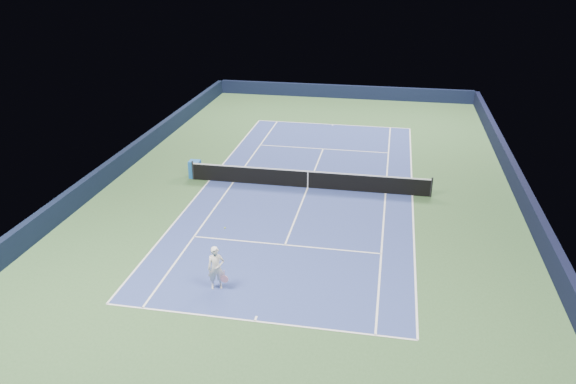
# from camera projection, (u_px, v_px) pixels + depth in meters

# --- Properties ---
(ground) EXTENTS (40.00, 40.00, 0.00)m
(ground) POSITION_uv_depth(u_px,v_px,m) (308.00, 188.00, 29.96)
(ground) COLOR #32532D
(ground) RESTS_ON ground
(wall_far) EXTENTS (22.00, 0.35, 1.10)m
(wall_far) POSITION_uv_depth(u_px,v_px,m) (344.00, 92.00, 47.59)
(wall_far) COLOR black
(wall_far) RESTS_ON ground
(wall_right) EXTENTS (0.35, 40.00, 1.10)m
(wall_right) POSITION_uv_depth(u_px,v_px,m) (523.00, 193.00, 27.90)
(wall_right) COLOR black
(wall_right) RESTS_ON ground
(wall_left) EXTENTS (0.35, 40.00, 1.10)m
(wall_left) POSITION_uv_depth(u_px,v_px,m) (118.00, 165.00, 31.58)
(wall_left) COLOR black
(wall_left) RESTS_ON ground
(court_surface) EXTENTS (10.97, 23.77, 0.01)m
(court_surface) POSITION_uv_depth(u_px,v_px,m) (308.00, 188.00, 29.96)
(court_surface) COLOR navy
(court_surface) RESTS_ON ground
(baseline_far) EXTENTS (10.97, 0.08, 0.00)m
(baseline_far) POSITION_uv_depth(u_px,v_px,m) (333.00, 124.00, 40.66)
(baseline_far) COLOR white
(baseline_far) RESTS_ON ground
(baseline_near) EXTENTS (10.97, 0.08, 0.00)m
(baseline_near) POSITION_uv_depth(u_px,v_px,m) (255.00, 321.00, 19.25)
(baseline_near) COLOR white
(baseline_near) RESTS_ON ground
(sideline_doubles_right) EXTENTS (0.08, 23.77, 0.00)m
(sideline_doubles_right) POSITION_uv_depth(u_px,v_px,m) (412.00, 195.00, 29.03)
(sideline_doubles_right) COLOR white
(sideline_doubles_right) RESTS_ON ground
(sideline_doubles_left) EXTENTS (0.08, 23.77, 0.00)m
(sideline_doubles_left) POSITION_uv_depth(u_px,v_px,m) (209.00, 180.00, 30.89)
(sideline_doubles_left) COLOR white
(sideline_doubles_left) RESTS_ON ground
(sideline_singles_right) EXTENTS (0.08, 23.77, 0.00)m
(sideline_singles_right) POSITION_uv_depth(u_px,v_px,m) (386.00, 193.00, 29.26)
(sideline_singles_right) COLOR white
(sideline_singles_right) RESTS_ON ground
(sideline_singles_left) EXTENTS (0.08, 23.77, 0.00)m
(sideline_singles_left) POSITION_uv_depth(u_px,v_px,m) (233.00, 182.00, 30.65)
(sideline_singles_left) COLOR white
(sideline_singles_left) RESTS_ON ground
(service_line_far) EXTENTS (8.23, 0.08, 0.00)m
(service_line_far) POSITION_uv_depth(u_px,v_px,m) (323.00, 149.00, 35.72)
(service_line_far) COLOR white
(service_line_far) RESTS_ON ground
(service_line_near) EXTENTS (8.23, 0.08, 0.00)m
(service_line_near) POSITION_uv_depth(u_px,v_px,m) (285.00, 245.00, 24.19)
(service_line_near) COLOR white
(service_line_near) RESTS_ON ground
(center_service_line) EXTENTS (0.08, 12.80, 0.00)m
(center_service_line) POSITION_uv_depth(u_px,v_px,m) (308.00, 188.00, 29.96)
(center_service_line) COLOR white
(center_service_line) RESTS_ON ground
(center_mark_far) EXTENTS (0.08, 0.30, 0.00)m
(center_mark_far) POSITION_uv_depth(u_px,v_px,m) (333.00, 125.00, 40.52)
(center_mark_far) COLOR white
(center_mark_far) RESTS_ON ground
(center_mark_near) EXTENTS (0.08, 0.30, 0.00)m
(center_mark_near) POSITION_uv_depth(u_px,v_px,m) (256.00, 319.00, 19.39)
(center_mark_near) COLOR white
(center_mark_near) RESTS_ON ground
(tennis_net) EXTENTS (12.90, 0.10, 1.07)m
(tennis_net) POSITION_uv_depth(u_px,v_px,m) (308.00, 179.00, 29.76)
(tennis_net) COLOR black
(tennis_net) RESTS_ON ground
(sponsor_cube) EXTENTS (0.64, 0.56, 0.98)m
(sponsor_cube) POSITION_uv_depth(u_px,v_px,m) (195.00, 169.00, 31.14)
(sponsor_cube) COLOR #1D5CAE
(sponsor_cube) RESTS_ON ground
(tennis_player) EXTENTS (0.84, 1.34, 2.07)m
(tennis_player) POSITION_uv_depth(u_px,v_px,m) (216.00, 268.00, 20.80)
(tennis_player) COLOR white
(tennis_player) RESTS_ON ground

